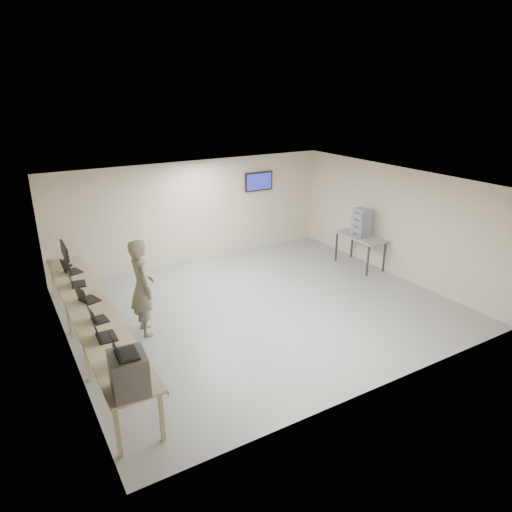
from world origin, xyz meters
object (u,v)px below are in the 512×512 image
soldier (142,287)px  side_table (361,238)px  equipment_box (129,373)px  workbench (91,311)px

soldier → side_table: 6.19m
equipment_box → side_table: equipment_box is taller
workbench → soldier: (1.02, 0.21, 0.15)m
side_table → equipment_box: bearing=-154.3°
equipment_box → soldier: size_ratio=0.28×
soldier → side_table: bearing=-83.0°
workbench → side_table: 7.23m
equipment_box → side_table: (7.25, 3.49, -0.37)m
soldier → side_table: (6.16, 0.53, -0.18)m
side_table → soldier: bearing=-175.1°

